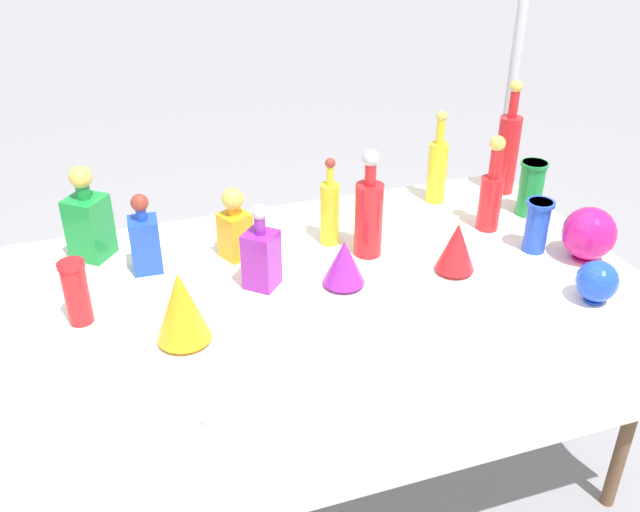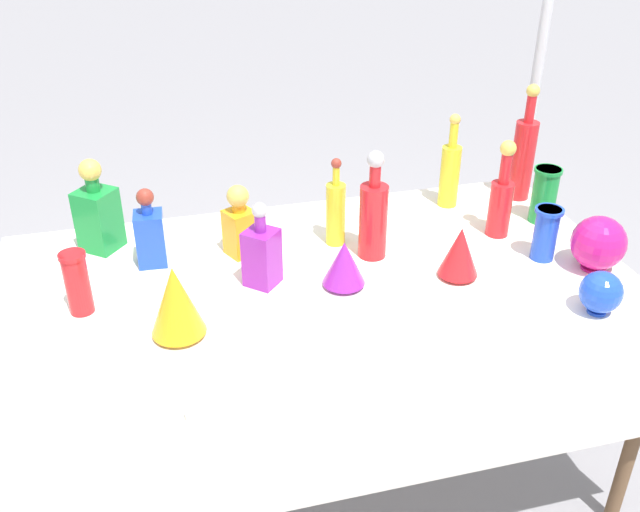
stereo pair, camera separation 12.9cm
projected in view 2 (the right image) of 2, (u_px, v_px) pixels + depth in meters
name	position (u px, v px, depth m)	size (l,w,h in m)	color
ground_plane	(320.00, 466.00, 2.51)	(40.00, 40.00, 0.00)	gray
display_table	(323.00, 305.00, 2.13)	(1.91, 1.12, 0.76)	white
tall_bottle_0	(336.00, 211.00, 2.29)	(0.06, 0.06, 0.30)	yellow
tall_bottle_1	(373.00, 216.00, 2.21)	(0.09, 0.09, 0.36)	red
tall_bottle_2	(523.00, 155.00, 2.57)	(0.08, 0.08, 0.43)	red
tall_bottle_3	(501.00, 199.00, 2.34)	(0.08, 0.08, 0.33)	red
tall_bottle_4	(450.00, 171.00, 2.53)	(0.07, 0.07, 0.34)	yellow
square_decanter_0	(262.00, 253.00, 2.09)	(0.13, 0.13, 0.27)	purple
square_decanter_1	(97.00, 213.00, 2.26)	(0.15, 0.15, 0.31)	#198C38
square_decanter_2	(240.00, 223.00, 2.24)	(0.11, 0.11, 0.24)	orange
square_decanter_3	(150.00, 234.00, 2.19)	(0.09, 0.09, 0.25)	blue
slender_vase_0	(546.00, 232.00, 2.22)	(0.09, 0.09, 0.17)	blue
slender_vase_1	(545.00, 193.00, 2.44)	(0.09, 0.09, 0.20)	#198C38
slender_vase_2	(77.00, 281.00, 1.96)	(0.07, 0.07, 0.19)	red
fluted_vase_0	(344.00, 263.00, 2.08)	(0.13, 0.13, 0.15)	purple
fluted_vase_1	(176.00, 301.00, 1.86)	(0.15, 0.15, 0.21)	orange
fluted_vase_2	(460.00, 252.00, 2.13)	(0.12, 0.12, 0.17)	red
round_bowl_0	(601.00, 292.00, 1.97)	(0.12, 0.12, 0.13)	blue
round_bowl_1	(598.00, 243.00, 2.16)	(0.17, 0.17, 0.17)	#C61972
price_tag_left	(196.00, 413.00, 1.62)	(0.05, 0.01, 0.04)	white
cardboard_box_behind_left	(150.00, 299.00, 3.13)	(0.54, 0.46, 0.41)	tan
canopy_pole	(532.00, 106.00, 2.92)	(0.18, 0.18, 2.45)	silver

